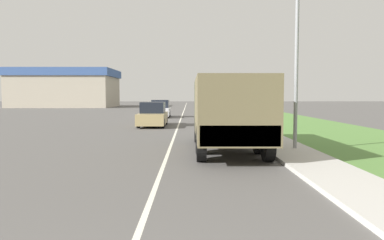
{
  "coord_description": "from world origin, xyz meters",
  "views": [
    {
      "loc": [
        0.78,
        -1.77,
        2.1
      ],
      "look_at": [
        0.89,
        13.83,
        1.07
      ],
      "focal_mm": 35.0,
      "sensor_mm": 36.0,
      "label": 1
    }
  ],
  "objects_px": {
    "military_truck": "(227,109)",
    "car_nearest_ahead": "(153,115)",
    "car_second_ahead": "(161,110)",
    "lamp_post": "(291,41)"
  },
  "relations": [
    {
      "from": "military_truck",
      "to": "car_second_ahead",
      "type": "height_order",
      "value": "military_truck"
    },
    {
      "from": "car_nearest_ahead",
      "to": "car_second_ahead",
      "type": "distance_m",
      "value": 10.35
    },
    {
      "from": "car_nearest_ahead",
      "to": "lamp_post",
      "type": "height_order",
      "value": "lamp_post"
    },
    {
      "from": "car_nearest_ahead",
      "to": "car_second_ahead",
      "type": "xyz_separation_m",
      "value": [
        -0.29,
        10.35,
        0.01
      ]
    },
    {
      "from": "car_second_ahead",
      "to": "lamp_post",
      "type": "xyz_separation_m",
      "value": [
        6.54,
        -21.92,
        3.38
      ]
    },
    {
      "from": "car_second_ahead",
      "to": "lamp_post",
      "type": "bearing_deg",
      "value": -73.39
    },
    {
      "from": "military_truck",
      "to": "car_nearest_ahead",
      "type": "relative_size",
      "value": 1.56
    },
    {
      "from": "military_truck",
      "to": "car_second_ahead",
      "type": "distance_m",
      "value": 22.17
    },
    {
      "from": "military_truck",
      "to": "lamp_post",
      "type": "distance_m",
      "value": 3.43
    },
    {
      "from": "car_nearest_ahead",
      "to": "car_second_ahead",
      "type": "height_order",
      "value": "car_second_ahead"
    }
  ]
}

